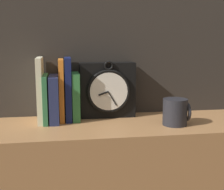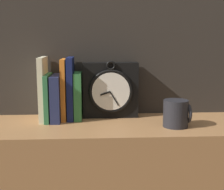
# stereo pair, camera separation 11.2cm
# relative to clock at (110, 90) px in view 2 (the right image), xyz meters

# --- Properties ---
(clock) EXTENTS (0.22, 0.08, 0.23)m
(clock) POSITION_rel_clock_xyz_m (0.00, 0.00, 0.00)
(clock) COLOR black
(clock) RESTS_ON bookshelf
(book_slot0_cream) EXTENTS (0.02, 0.15, 0.24)m
(book_slot0_cream) POSITION_rel_clock_xyz_m (-0.25, -0.03, 0.01)
(book_slot0_cream) COLOR beige
(book_slot0_cream) RESTS_ON bookshelf
(book_slot1_green) EXTENTS (0.02, 0.15, 0.18)m
(book_slot1_green) POSITION_rel_clock_xyz_m (-0.24, -0.04, -0.02)
(book_slot1_green) COLOR #2D6D41
(book_slot1_green) RESTS_ON bookshelf
(book_slot2_navy) EXTENTS (0.03, 0.15, 0.17)m
(book_slot2_navy) POSITION_rel_clock_xyz_m (-0.21, -0.04, -0.02)
(book_slot2_navy) COLOR #21284F
(book_slot2_navy) RESTS_ON bookshelf
(book_slot3_orange) EXTENTS (0.02, 0.12, 0.23)m
(book_slot3_orange) POSITION_rel_clock_xyz_m (-0.18, -0.02, 0.01)
(book_slot3_orange) COLOR orange
(book_slot3_orange) RESTS_ON bookshelf
(book_slot4_navy) EXTENTS (0.02, 0.13, 0.24)m
(book_slot4_navy) POSITION_rel_clock_xyz_m (-0.15, -0.02, 0.01)
(book_slot4_navy) COLOR #121A49
(book_slot4_navy) RESTS_ON bookshelf
(book_slot5_green) EXTENTS (0.03, 0.12, 0.18)m
(book_slot5_green) POSITION_rel_clock_xyz_m (-0.12, -0.02, -0.02)
(book_slot5_green) COLOR #31743A
(book_slot5_green) RESTS_ON bookshelf
(mug) EXTENTS (0.09, 0.09, 0.10)m
(mug) POSITION_rel_clock_xyz_m (0.23, -0.16, -0.06)
(mug) COLOR #232328
(mug) RESTS_ON bookshelf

